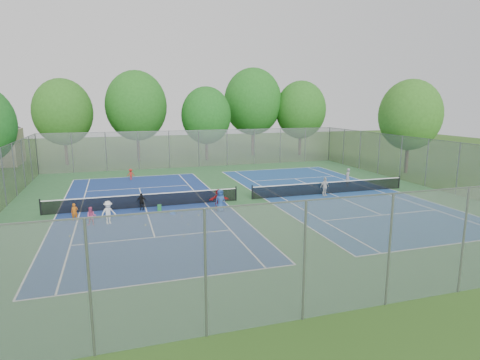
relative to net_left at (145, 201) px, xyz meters
name	(u,v)px	position (x,y,z in m)	size (l,w,h in m)	color
ground	(244,200)	(7.00, 0.00, -0.46)	(120.00, 120.00, 0.00)	#2C5219
court_pad	(244,200)	(7.00, 0.00, -0.45)	(32.00, 32.00, 0.01)	#2E6234
court_left	(145,207)	(0.00, 0.00, -0.44)	(10.97, 23.77, 0.01)	navy
court_right	(330,193)	(14.00, 0.00, -0.44)	(10.97, 23.77, 0.01)	navy
net_left	(145,201)	(0.00, 0.00, 0.00)	(12.87, 0.10, 0.91)	black
net_right	(330,188)	(14.00, 0.00, 0.00)	(12.87, 0.10, 0.91)	black
fence_north	(199,149)	(7.00, 16.00, 1.54)	(32.00, 0.10, 4.00)	gray
fence_south	(389,251)	(7.00, -16.00, 1.54)	(32.00, 0.10, 4.00)	gray
fence_east	(427,163)	(23.00, 0.00, 1.54)	(32.00, 0.10, 4.00)	gray
tree_nw	(63,112)	(-7.00, 22.00, 5.44)	(6.40, 6.40, 9.58)	#443326
tree_nl	(136,106)	(1.00, 23.00, 6.09)	(7.20, 7.20, 10.69)	#443326
tree_nc	(206,116)	(9.00, 21.00, 4.94)	(6.00, 6.00, 8.85)	#443326
tree_nr	(253,102)	(16.00, 24.00, 6.59)	(7.60, 7.60, 11.42)	#443326
tree_ne	(301,110)	(22.00, 22.00, 5.51)	(6.60, 6.60, 9.77)	#443326
tree_side_e	(410,115)	(26.00, 6.00, 5.29)	(6.00, 6.00, 9.20)	#443326
ball_crate	(173,212)	(1.53, -2.23, -0.32)	(0.32, 0.32, 0.27)	#1850B5
ball_hopper	(159,208)	(0.80, -1.39, -0.22)	(0.24, 0.24, 0.47)	#238035
student_a	(75,212)	(-4.25, -1.81, 0.07)	(0.38, 0.25, 1.05)	#C86012
student_b	(91,216)	(-3.24, -3.15, 0.09)	(0.53, 0.41, 1.09)	#D55386
student_c	(108,213)	(-2.31, -3.16, 0.23)	(0.89, 0.51, 1.38)	silver
student_d	(141,202)	(-0.27, -0.60, 0.11)	(0.67, 0.28, 1.14)	black
student_e	(220,201)	(4.57, -2.48, 0.28)	(0.72, 0.47, 1.47)	navy
student_f	(219,200)	(4.56, -2.10, 0.25)	(1.30, 0.41, 1.40)	red
child_far_baseline	(131,174)	(-0.48, 10.45, 0.05)	(0.66, 0.38, 1.02)	red
instructor	(348,177)	(16.79, 2.01, 0.32)	(0.56, 0.37, 1.54)	gray
teen_court_b	(325,187)	(13.20, -0.58, 0.26)	(0.84, 0.35, 1.43)	silver
tennis_ball_0	(199,215)	(3.02, -3.06, -0.42)	(0.07, 0.07, 0.07)	#D1E234
tennis_ball_1	(215,232)	(3.20, -6.54, -0.42)	(0.07, 0.07, 0.07)	gold
tennis_ball_2	(207,208)	(3.90, -1.48, -0.42)	(0.07, 0.07, 0.07)	#C8E134
tennis_ball_3	(91,216)	(-3.38, -1.25, -0.42)	(0.07, 0.07, 0.07)	#C8E836
tennis_ball_4	(70,236)	(-4.27, -4.95, -0.42)	(0.07, 0.07, 0.07)	yellow
tennis_ball_5	(145,225)	(-0.31, -4.17, -0.42)	(0.07, 0.07, 0.07)	yellow
tennis_ball_6	(184,237)	(1.48, -6.79, -0.42)	(0.07, 0.07, 0.07)	gold
tennis_ball_7	(75,217)	(-4.30, -1.04, -0.42)	(0.07, 0.07, 0.07)	gold
tennis_ball_8	(191,210)	(2.81, -1.71, -0.42)	(0.07, 0.07, 0.07)	gold
tennis_ball_9	(188,225)	(2.05, -4.82, -0.42)	(0.07, 0.07, 0.07)	#B4C92E
tennis_ball_10	(182,216)	(1.99, -2.93, -0.42)	(0.07, 0.07, 0.07)	gold
tennis_ball_11	(212,209)	(4.14, -1.85, -0.42)	(0.07, 0.07, 0.07)	#A9C52D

